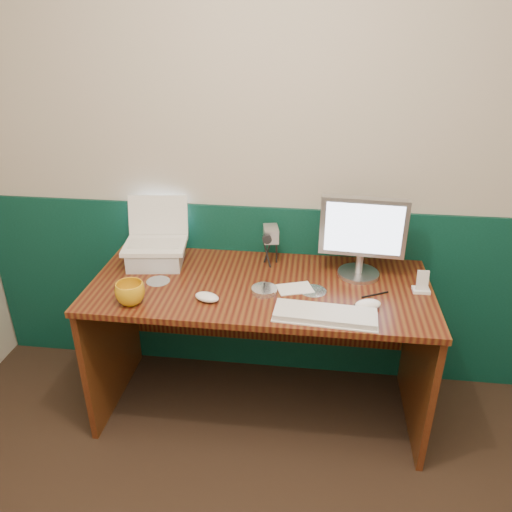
# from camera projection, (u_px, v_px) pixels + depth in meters

# --- Properties ---
(back_wall) EXTENTS (3.50, 0.04, 2.50)m
(back_wall) POSITION_uv_depth(u_px,v_px,m) (300.00, 160.00, 2.44)
(back_wall) COLOR #BBB19F
(back_wall) RESTS_ON ground
(wainscot) EXTENTS (3.48, 0.02, 1.00)m
(wainscot) POSITION_uv_depth(u_px,v_px,m) (295.00, 294.00, 2.76)
(wainscot) COLOR #072F24
(wainscot) RESTS_ON ground
(desk) EXTENTS (1.60, 0.70, 0.75)m
(desk) POSITION_uv_depth(u_px,v_px,m) (260.00, 349.00, 2.51)
(desk) COLOR #3D110B
(desk) RESTS_ON ground
(laptop_riser) EXTENTS (0.29, 0.25, 0.09)m
(laptop_riser) POSITION_uv_depth(u_px,v_px,m) (156.00, 256.00, 2.52)
(laptop_riser) COLOR silver
(laptop_riser) RESTS_ON desk
(laptop) EXTENTS (0.33, 0.27, 0.25)m
(laptop) POSITION_uv_depth(u_px,v_px,m) (153.00, 224.00, 2.44)
(laptop) COLOR white
(laptop) RESTS_ON laptop_riser
(monitor) EXTENTS (0.40, 0.14, 0.40)m
(monitor) POSITION_uv_depth(u_px,v_px,m) (362.00, 238.00, 2.34)
(monitor) COLOR #B7B8BC
(monitor) RESTS_ON desk
(keyboard) EXTENTS (0.43, 0.17, 0.02)m
(keyboard) POSITION_uv_depth(u_px,v_px,m) (325.00, 315.00, 2.08)
(keyboard) COLOR white
(keyboard) RESTS_ON desk
(mouse_right) EXTENTS (0.13, 0.10, 0.04)m
(mouse_right) POSITION_uv_depth(u_px,v_px,m) (368.00, 304.00, 2.15)
(mouse_right) COLOR white
(mouse_right) RESTS_ON desk
(mouse_left) EXTENTS (0.13, 0.10, 0.04)m
(mouse_left) POSITION_uv_depth(u_px,v_px,m) (207.00, 297.00, 2.20)
(mouse_left) COLOR white
(mouse_left) RESTS_ON desk
(mug) EXTENTS (0.14, 0.14, 0.10)m
(mug) POSITION_uv_depth(u_px,v_px,m) (130.00, 293.00, 2.17)
(mug) COLOR gold
(mug) RESTS_ON desk
(camcorder) EXTENTS (0.10, 0.13, 0.18)m
(camcorder) POSITION_uv_depth(u_px,v_px,m) (271.00, 248.00, 2.50)
(camcorder) COLOR #B9B9BE
(camcorder) RESTS_ON desk
(cd_spindle) EXTENTS (0.12, 0.12, 0.02)m
(cd_spindle) POSITION_uv_depth(u_px,v_px,m) (264.00, 290.00, 2.27)
(cd_spindle) COLOR silver
(cd_spindle) RESTS_ON desk
(cd_loose_a) EXTENTS (0.11, 0.11, 0.00)m
(cd_loose_a) POSITION_uv_depth(u_px,v_px,m) (158.00, 281.00, 2.37)
(cd_loose_a) COLOR silver
(cd_loose_a) RESTS_ON desk
(cd_loose_b) EXTENTS (0.12, 0.12, 0.00)m
(cd_loose_b) POSITION_uv_depth(u_px,v_px,m) (313.00, 291.00, 2.29)
(cd_loose_b) COLOR silver
(cd_loose_b) RESTS_ON desk
(pen) EXTENTS (0.13, 0.07, 0.01)m
(pen) POSITION_uv_depth(u_px,v_px,m) (375.00, 295.00, 2.25)
(pen) COLOR black
(pen) RESTS_ON desk
(papers) EXTENTS (0.18, 0.15, 0.00)m
(papers) POSITION_uv_depth(u_px,v_px,m) (295.00, 288.00, 2.31)
(papers) COLOR white
(papers) RESTS_ON desk
(dock) EXTENTS (0.08, 0.06, 0.01)m
(dock) POSITION_uv_depth(u_px,v_px,m) (421.00, 290.00, 2.28)
(dock) COLOR white
(dock) RESTS_ON desk
(music_player) EXTENTS (0.05, 0.03, 0.09)m
(music_player) POSITION_uv_depth(u_px,v_px,m) (423.00, 280.00, 2.26)
(music_player) COLOR silver
(music_player) RESTS_ON dock
(pda) EXTENTS (0.07, 0.12, 0.01)m
(pda) POSITION_uv_depth(u_px,v_px,m) (363.00, 313.00, 2.11)
(pda) COLOR black
(pda) RESTS_ON desk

